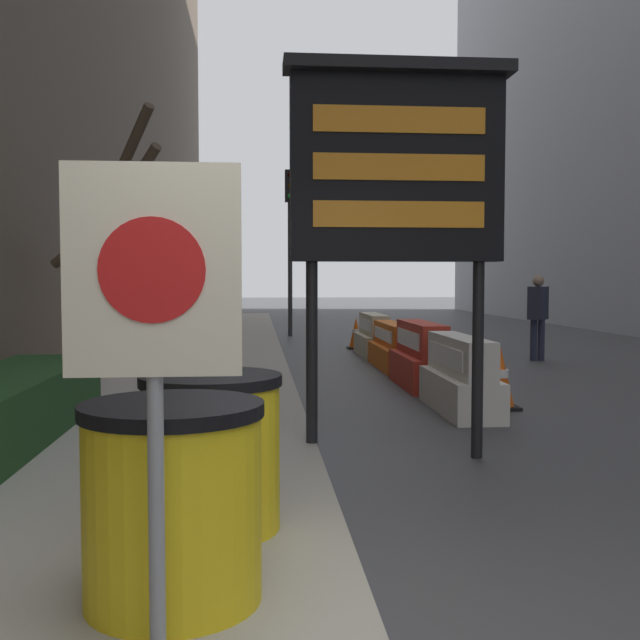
{
  "coord_description": "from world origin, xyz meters",
  "views": [
    {
      "loc": [
        -0.51,
        -2.64,
        1.56
      ],
      "look_at": [
        0.29,
        6.68,
        1.04
      ],
      "focal_mm": 42.0,
      "sensor_mm": 36.0,
      "label": 1
    }
  ],
  "objects": [
    {
      "name": "bare_tree",
      "position": [
        -2.49,
        6.66,
        1.72
      ],
      "size": [
        1.59,
        1.21,
        3.51
      ],
      "color": "#4C3D2D",
      "rests_on": "sidewalk_left"
    },
    {
      "name": "barrel_drum_foreground",
      "position": [
        -0.87,
        0.59,
        0.6
      ],
      "size": [
        0.79,
        0.79,
        0.87
      ],
      "color": "yellow",
      "rests_on": "sidewalk_left"
    },
    {
      "name": "barrel_drum_middle",
      "position": [
        -0.76,
        1.52,
        0.6
      ],
      "size": [
        0.79,
        0.79,
        0.87
      ],
      "color": "yellow",
      "rests_on": "sidewalk_left"
    },
    {
      "name": "warning_sign",
      "position": [
        -0.87,
        0.07,
        1.44
      ],
      "size": [
        0.63,
        0.08,
        1.81
      ],
      "color": "gray",
      "rests_on": "sidewalk_left"
    },
    {
      "name": "message_board",
      "position": [
        0.68,
        3.66,
        2.48
      ],
      "size": [
        1.92,
        0.36,
        3.36
      ],
      "color": "black",
      "rests_on": "ground_plane"
    },
    {
      "name": "jersey_barrier_white",
      "position": [
        1.87,
        5.88,
        0.39
      ],
      "size": [
        0.56,
        1.85,
        0.89
      ],
      "color": "silver",
      "rests_on": "ground_plane"
    },
    {
      "name": "jersey_barrier_red_striped",
      "position": [
        1.87,
        7.96,
        0.41
      ],
      "size": [
        0.62,
        1.83,
        0.93
      ],
      "color": "red",
      "rests_on": "ground_plane"
    },
    {
      "name": "jersey_barrier_orange_near",
      "position": [
        1.87,
        10.2,
        0.35
      ],
      "size": [
        0.56,
        2.11,
        0.79
      ],
      "color": "orange",
      "rests_on": "ground_plane"
    },
    {
      "name": "jersey_barrier_cream",
      "position": [
        1.87,
        12.33,
        0.37
      ],
      "size": [
        0.58,
        1.84,
        0.85
      ],
      "color": "beige",
      "rests_on": "ground_plane"
    },
    {
      "name": "traffic_cone_near",
      "position": [
        1.71,
        13.84,
        0.34
      ],
      "size": [
        0.39,
        0.39,
        0.7
      ],
      "color": "black",
      "rests_on": "ground_plane"
    },
    {
      "name": "traffic_cone_mid",
      "position": [
        2.4,
        6.04,
        0.36
      ],
      "size": [
        0.42,
        0.42,
        0.75
      ],
      "color": "black",
      "rests_on": "ground_plane"
    },
    {
      "name": "traffic_light_near_curb",
      "position": [
        0.42,
        17.57,
        3.21
      ],
      "size": [
        0.28,
        0.45,
        4.46
      ],
      "color": "#2D2D30",
      "rests_on": "ground_plane"
    },
    {
      "name": "pedestrian_worker",
      "position": [
        4.82,
        11.13,
        0.96
      ],
      "size": [
        0.48,
        0.49,
        1.63
      ],
      "rotation": [
        0.0,
        0.0,
        0.82
      ],
      "color": "#23283D",
      "rests_on": "ground_plane"
    }
  ]
}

